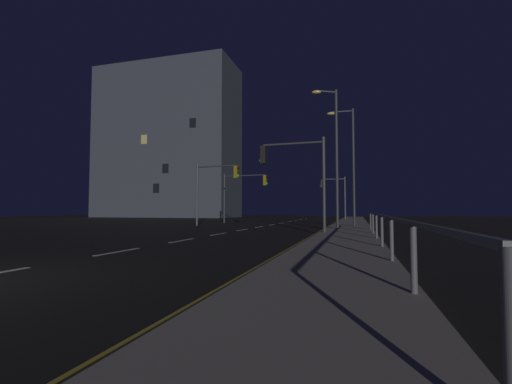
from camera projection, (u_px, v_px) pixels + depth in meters
ground_plane at (245, 229)px, 22.53m from camera, size 112.00×112.00×0.00m
sidewalk_right at (349, 230)px, 20.74m from camera, size 2.75×77.00×0.14m
lane_markings_center at (260, 227)px, 25.89m from camera, size 0.14×50.00×0.01m
lane_edge_line at (328, 227)px, 25.98m from camera, size 0.14×53.00×0.01m
traffic_light_mid_right at (294, 166)px, 18.17m from camera, size 3.52×0.35×4.85m
traffic_light_overhead_east at (215, 182)px, 27.69m from camera, size 3.76×0.48×4.99m
traffic_light_far_center at (334, 190)px, 42.21m from camera, size 3.04×0.47×5.11m
traffic_light_near_right at (244, 187)px, 33.48m from camera, size 4.56×0.59×4.82m
street_lamp_median at (350, 156)px, 24.69m from camera, size 1.90×0.36×8.33m
street_lamp_mid_block at (333, 146)px, 21.03m from camera, size 1.49×0.89×8.45m
barrier_fence at (382, 222)px, 10.83m from camera, size 0.09×19.07×0.98m
building_distant at (168, 142)px, 61.34m from camera, size 24.29×9.86×26.26m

